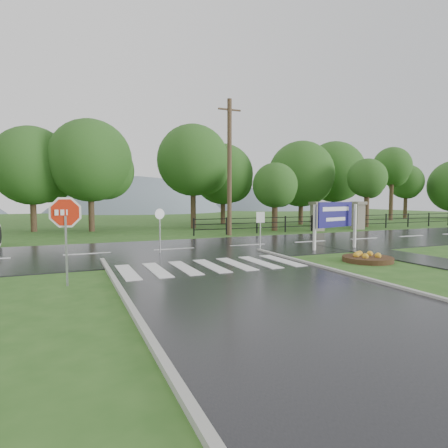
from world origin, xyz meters
name	(u,v)px	position (x,y,z in m)	size (l,w,h in m)	color
ground	(285,302)	(0.00, 0.00, 0.00)	(120.00, 120.00, 0.00)	#2B561C
main_road	(174,250)	(0.00, 10.00, 0.00)	(90.00, 8.00, 0.04)	black
walkway	(404,257)	(8.50, 4.00, 0.00)	(2.20, 11.00, 0.04)	#28282B
crosswalk	(211,266)	(0.00, 5.00, 0.06)	(6.50, 2.80, 0.02)	silver
curb_left	(203,434)	(-3.55, -4.00, 0.00)	(0.15, 24.00, 0.12)	#A3A39B
pillar_west	(317,216)	(13.00, 16.00, 1.18)	(1.00, 1.00, 2.24)	gray
pillar_east	(358,215)	(17.00, 16.00, 1.18)	(1.00, 1.00, 2.24)	gray
fence_west	(257,223)	(7.75, 16.00, 0.72)	(9.58, 0.08, 1.20)	black
fence_east	(448,217)	(27.75, 16.00, 0.74)	(20.58, 0.08, 1.20)	black
hills	(115,293)	(3.49, 65.00, -15.54)	(102.00, 48.00, 48.00)	slate
treeline	(141,228)	(1.00, 24.00, 0.00)	(83.20, 5.20, 10.00)	#214E18
stop_sign	(65,220)	(-4.86, 3.95, 1.90)	(1.21, 0.15, 2.73)	#939399
estate_billboard	(335,217)	(7.27, 6.99, 1.61)	(2.59, 0.79, 2.34)	silver
flower_bed	(368,258)	(6.20, 3.72, 0.15)	(1.95, 1.95, 0.39)	#332111
reg_sign_small	(260,223)	(3.63, 7.93, 1.35)	(0.42, 0.08, 1.88)	#939399
reg_sign_round	(160,225)	(-0.95, 8.99, 1.32)	(0.46, 0.15, 2.06)	#939399
utility_pole_east	(229,167)	(5.37, 15.50, 4.62)	(1.62, 0.30, 9.10)	#473523
entrance_tree_left	(275,185)	(10.11, 17.50, 3.49)	(3.47, 3.47, 5.25)	#3D2B1C
entrance_tree_right	(367,179)	(19.32, 17.50, 4.21)	(3.36, 3.36, 5.94)	#3D2B1C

